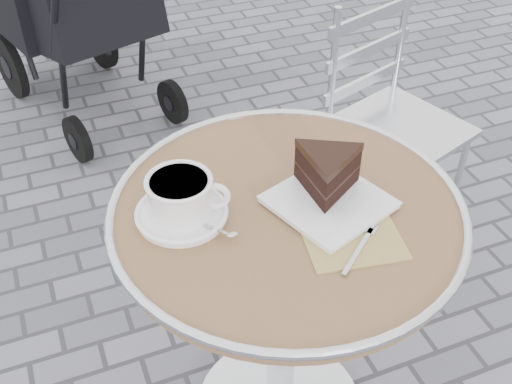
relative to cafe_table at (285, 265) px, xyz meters
name	(u,v)px	position (x,y,z in m)	size (l,w,h in m)	color
cafe_table	(285,265)	(0.00, 0.00, 0.00)	(0.72, 0.72, 0.74)	silver
cappuccino_set	(182,201)	(-0.20, 0.05, 0.21)	(0.18, 0.20, 0.09)	white
cake_plate_set	(328,179)	(0.09, 0.00, 0.21)	(0.25, 0.33, 0.11)	tan
bistro_chair	(381,95)	(0.60, 0.61, -0.06)	(0.47, 0.47, 0.82)	silver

